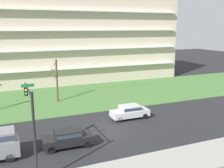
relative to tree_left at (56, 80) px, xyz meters
The scene contains 8 objects.
ground 13.38m from the tree_left, 78.39° to the right, with size 160.00×160.00×0.00m, color #232326.
sidewalk_curb_near 21.13m from the tree_left, 82.81° to the right, with size 80.00×4.00×0.15m, color #99968E.
grass_lawn_strip 4.29m from the tree_left, 25.87° to the left, with size 80.00×16.00×0.08m, color #477238.
apartment_building 16.02m from the tree_left, 80.11° to the left, with size 47.77×12.40×16.39m.
tree_left is the anchor object (origin of this frame).
sedan_silver_near_left 12.24m from the tree_left, 58.40° to the right, with size 4.42×1.84×1.57m.
sedan_black_center_right 15.05m from the tree_left, 97.72° to the right, with size 4.45×1.93×1.57m.
traffic_signal_mast 18.46m from the tree_left, 106.38° to the right, with size 0.90×4.98×6.35m.
Camera 1 is at (-9.34, -23.27, 10.30)m, focal length 42.16 mm.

